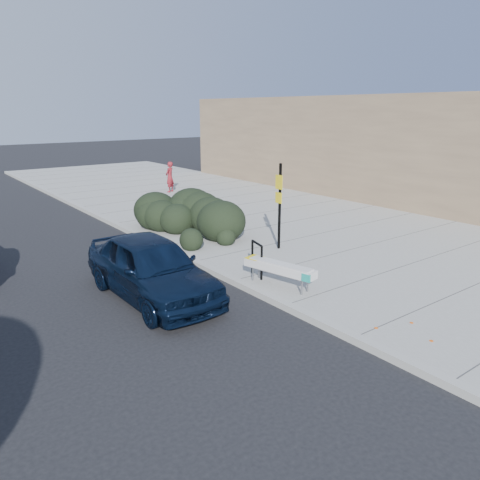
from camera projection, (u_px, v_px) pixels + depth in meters
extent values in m
plane|color=black|center=(288.00, 310.00, 10.87)|extent=(120.00, 120.00, 0.00)
cube|color=gray|center=(307.00, 229.00, 17.94)|extent=(11.20, 50.00, 0.15)
cube|color=#9E9E99|center=(180.00, 255.00, 14.69)|extent=(0.22, 50.00, 0.17)
cube|color=brown|center=(477.00, 153.00, 20.59)|extent=(6.00, 36.00, 5.00)
cylinder|color=gray|center=(302.00, 287.00, 11.33)|extent=(0.05, 0.05, 0.38)
cylinder|color=gray|center=(308.00, 284.00, 11.52)|extent=(0.05, 0.05, 0.38)
cylinder|color=gray|center=(253.00, 274.00, 12.27)|extent=(0.05, 0.05, 0.38)
cylinder|color=gray|center=(259.00, 271.00, 12.47)|extent=(0.05, 0.05, 0.38)
cylinder|color=gray|center=(276.00, 274.00, 11.76)|extent=(0.37, 1.49, 0.03)
cylinder|color=gray|center=(282.00, 272.00, 11.95)|extent=(0.37, 1.49, 0.03)
cube|color=#B2B2B2|center=(280.00, 268.00, 11.82)|extent=(0.83, 2.04, 0.21)
cube|color=yellow|center=(255.00, 257.00, 12.28)|extent=(0.49, 0.48, 0.02)
cube|color=teal|center=(306.00, 278.00, 11.12)|extent=(0.10, 0.23, 0.19)
cylinder|color=black|center=(262.00, 263.00, 12.26)|extent=(0.06, 0.06, 0.92)
cylinder|color=black|center=(252.00, 257.00, 12.79)|extent=(0.06, 0.06, 0.92)
cylinder|color=black|center=(257.00, 243.00, 12.40)|extent=(0.21, 0.59, 0.06)
cube|color=black|center=(280.00, 207.00, 14.79)|extent=(0.06, 0.06, 2.74)
cube|color=yellow|center=(279.00, 182.00, 14.55)|extent=(0.03, 0.32, 0.44)
cube|color=yellow|center=(279.00, 198.00, 14.68)|extent=(0.03, 0.30, 0.34)
ellipsoid|color=black|center=(187.00, 211.00, 16.85)|extent=(3.20, 4.78, 1.64)
imported|color=black|center=(152.00, 268.00, 11.40)|extent=(1.89, 4.60, 1.56)
imported|color=maroon|center=(170.00, 177.00, 25.21)|extent=(0.71, 0.64, 1.63)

